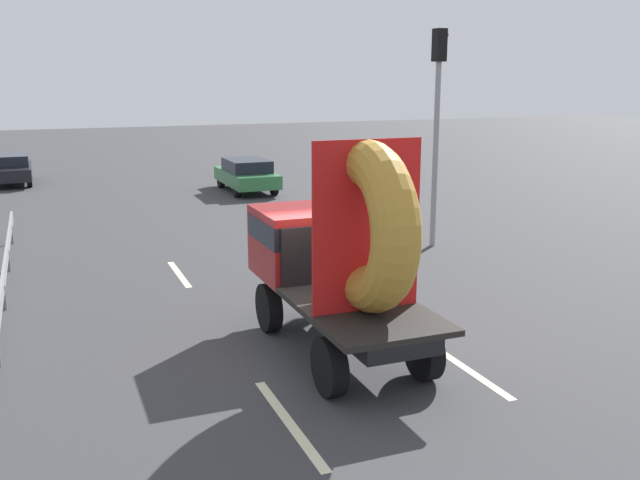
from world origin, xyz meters
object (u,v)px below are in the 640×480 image
at_px(oncoming_car, 11,168).
at_px(flatbed_truck, 337,250).
at_px(distant_sedan, 247,174).
at_px(traffic_light, 437,109).

bearing_deg(oncoming_car, flatbed_truck, -75.97).
distance_m(distant_sedan, oncoming_car, 11.40).
relative_size(distant_sedan, traffic_light, 0.69).
height_order(distant_sedan, traffic_light, traffic_light).
bearing_deg(oncoming_car, traffic_light, -56.28).
height_order(traffic_light, oncoming_car, traffic_light).
bearing_deg(distant_sedan, oncoming_car, 147.41).
bearing_deg(distant_sedan, flatbed_truck, -100.86).
relative_size(flatbed_truck, oncoming_car, 1.20).
relative_size(traffic_light, oncoming_car, 1.49).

